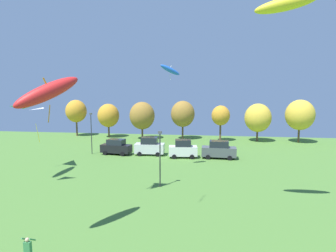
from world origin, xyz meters
The scene contains 19 objects.
person_standing_mid_field centered at (-6.05, 13.54, 0.92)m, with size 0.52×0.48×1.65m.
kite_flying_5 centered at (-14.38, 24.98, 7.10)m, with size 1.76×1.58×0.35m.
kite_flying_7 centered at (8.16, 21.02, 14.93)m, with size 4.17×1.12×1.60m.
kite_flying_9 centered at (-1.00, 31.84, 11.76)m, with size 2.48×1.82×1.86m.
kite_flying_10 centered at (-6.00, 15.99, 9.13)m, with size 3.03×3.90×3.02m.
kite_flying_11 centered at (-17.35, 29.91, 6.27)m, with size 2.62×2.79×3.22m.
parked_car_leftmost centered at (-10.18, 39.29, 1.15)m, with size 4.73×2.40×2.33m.
parked_car_second_from_left centered at (-5.10, 39.63, 1.31)m, with size 4.39×2.22×2.70m.
parked_car_third_from_left centered at (-0.03, 38.63, 1.27)m, with size 4.19×2.30×2.61m.
parked_car_rightmost_in_row centered at (5.04, 38.93, 1.24)m, with size 4.85×2.26×2.53m.
light_post_0 centered at (-13.96, 39.09, 3.53)m, with size 0.36×0.20×6.26m.
light_post_1 centered at (-1.25, 26.32, 3.15)m, with size 0.36×0.20×5.51m.
treeline_tree_0 centered at (-24.82, 55.66, 5.42)m, with size 4.45×4.45×7.89m.
treeline_tree_1 centered at (-17.18, 54.84, 4.61)m, with size 4.50×4.50×7.10m.
treeline_tree_2 centered at (-9.57, 53.59, 4.76)m, with size 5.09×5.09×7.57m.
treeline_tree_3 centered at (-1.42, 54.70, 5.12)m, with size 4.81×4.81×7.78m.
treeline_tree_4 centered at (6.05, 53.36, 4.96)m, with size 3.52×3.52×6.93m.
treeline_tree_5 centered at (13.11, 53.90, 4.57)m, with size 4.98×4.98×7.32m.
treeline_tree_6 centered at (20.65, 53.75, 5.21)m, with size 5.19×5.19×8.08m.
Camera 1 is at (2.93, 1.92, 8.93)m, focal length 28.00 mm.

